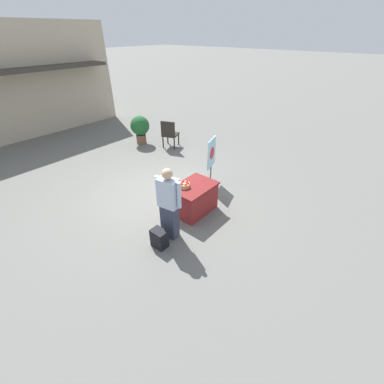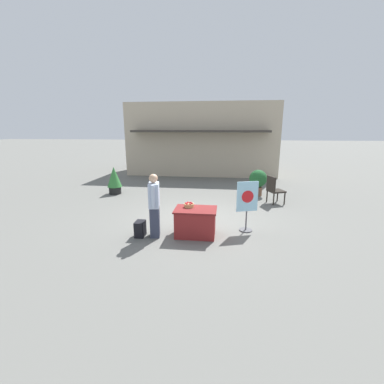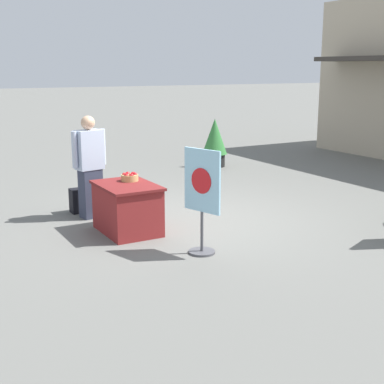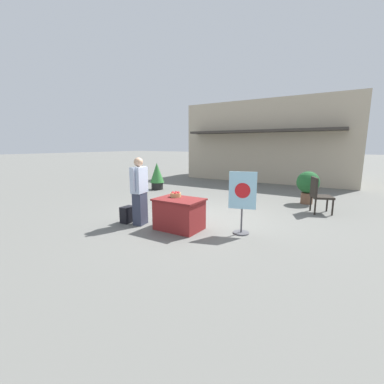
% 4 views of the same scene
% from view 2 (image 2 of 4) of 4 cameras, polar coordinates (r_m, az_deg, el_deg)
% --- Properties ---
extents(ground_plane, '(120.00, 120.00, 0.00)m').
position_cam_2_polar(ground_plane, '(8.21, 1.04, -6.11)').
color(ground_plane, slate).
extents(storefront_building, '(9.06, 4.99, 4.32)m').
position_cam_2_polar(storefront_building, '(17.15, 2.46, 11.70)').
color(storefront_building, '#B7A88E').
rests_on(storefront_building, ground_plane).
extents(display_table, '(1.11, 0.79, 0.75)m').
position_cam_2_polar(display_table, '(6.92, 0.79, -6.68)').
color(display_table, maroon).
rests_on(display_table, ground_plane).
extents(apple_basket, '(0.26, 0.26, 0.13)m').
position_cam_2_polar(apple_basket, '(6.94, -0.68, -2.87)').
color(apple_basket, tan).
rests_on(apple_basket, display_table).
extents(person_visitor, '(0.33, 0.60, 1.69)m').
position_cam_2_polar(person_visitor, '(6.78, -8.38, -2.93)').
color(person_visitor, '#33384C').
rests_on(person_visitor, ground_plane).
extents(backpack, '(0.24, 0.34, 0.42)m').
position_cam_2_polar(backpack, '(7.05, -11.44, -8.02)').
color(backpack, black).
rests_on(backpack, ground_plane).
extents(poster_board, '(0.59, 0.36, 1.42)m').
position_cam_2_polar(poster_board, '(7.26, 12.12, -2.62)').
color(poster_board, '#4C4C51').
rests_on(poster_board, ground_plane).
extents(patio_chair, '(0.72, 0.72, 1.07)m').
position_cam_2_polar(patio_chair, '(10.27, 17.73, 0.76)').
color(patio_chair, '#28231E').
rests_on(patio_chair, ground_plane).
extents(potted_plant_far_right, '(0.74, 0.74, 1.12)m').
position_cam_2_polar(potted_plant_far_right, '(11.32, 14.45, 2.58)').
color(potted_plant_far_right, brown).
rests_on(potted_plant_far_right, ground_plane).
extents(potted_plant_near_right, '(0.63, 0.63, 1.21)m').
position_cam_2_polar(potted_plant_near_right, '(11.77, -16.88, 2.66)').
color(potted_plant_near_right, black).
rests_on(potted_plant_near_right, ground_plane).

